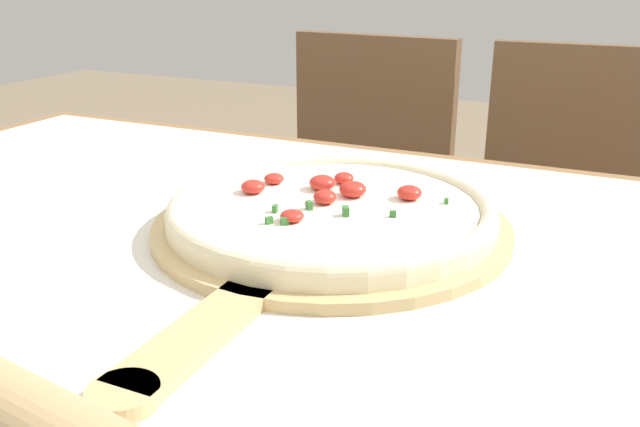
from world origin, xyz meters
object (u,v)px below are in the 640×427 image
(rolling_pin, at_px, (22,422))
(chair_right, at_px, (567,244))
(pizza, at_px, (331,209))
(pizza_peel, at_px, (325,231))
(chair_left, at_px, (354,211))

(rolling_pin, relative_size, chair_right, 0.52)
(pizza, relative_size, rolling_pin, 0.75)
(chair_right, bearing_deg, pizza_peel, -106.19)
(chair_right, bearing_deg, rolling_pin, -101.56)
(chair_left, bearing_deg, pizza, -65.97)
(rolling_pin, distance_m, chair_left, 1.17)
(pizza, distance_m, rolling_pin, 0.41)
(pizza_peel, bearing_deg, rolling_pin, -92.27)
(rolling_pin, xyz_separation_m, chair_left, (-0.24, 1.11, -0.28))
(pizza_peel, xyz_separation_m, pizza, (-0.00, 0.02, 0.02))
(pizza_peel, bearing_deg, chair_right, 74.20)
(pizza_peel, relative_size, rolling_pin, 1.19)
(pizza_peel, relative_size, chair_left, 0.62)
(pizza_peel, distance_m, chair_left, 0.81)
(chair_left, bearing_deg, chair_right, 4.29)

